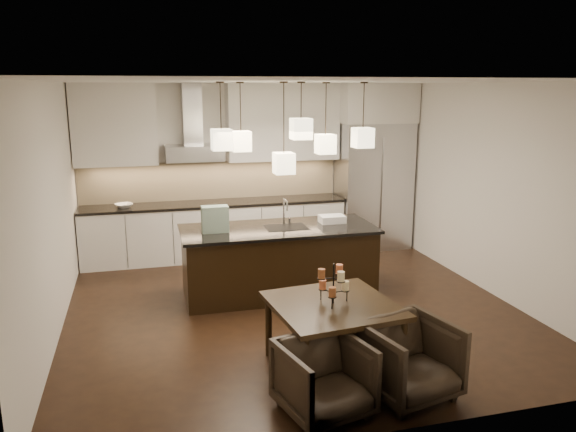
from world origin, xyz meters
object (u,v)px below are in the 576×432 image
object	(u,v)px
refrigerator	(373,186)
island_body	(278,262)
dining_table	(333,336)
armchair_left	(324,379)
armchair_right	(409,359)

from	to	relation	value
refrigerator	island_body	bearing A→B (deg)	-139.48
dining_table	armchair_left	xyz separation A→B (m)	(-0.33, -0.73, -0.02)
armchair_left	dining_table	bearing A→B (deg)	51.54
refrigerator	armchair_right	size ratio (longest dim) A/B	2.79
dining_table	armchair_left	size ratio (longest dim) A/B	1.61
refrigerator	island_body	world-z (taller)	refrigerator
dining_table	armchair_left	distance (m)	0.80
refrigerator	dining_table	bearing A→B (deg)	-118.06
armchair_left	armchair_right	size ratio (longest dim) A/B	0.93
island_body	dining_table	bearing A→B (deg)	-89.28
island_body	armchair_left	world-z (taller)	island_body
armchair_left	island_body	bearing A→B (deg)	69.57
island_body	dining_table	distance (m)	2.18
refrigerator	dining_table	size ratio (longest dim) A/B	1.87
armchair_right	refrigerator	bearing A→B (deg)	57.33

